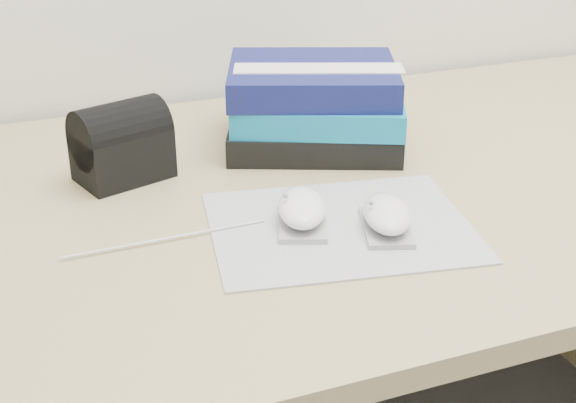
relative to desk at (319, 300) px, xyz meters
name	(u,v)px	position (x,y,z in m)	size (l,w,h in m)	color
desk	(319,300)	(0.00, 0.00, 0.00)	(1.60, 0.80, 0.73)	tan
mousepad	(340,227)	(-0.05, -0.19, 0.24)	(0.32, 0.25, 0.00)	gray
mouse_rear	(302,210)	(-0.10, -0.17, 0.26)	(0.09, 0.12, 0.04)	#A4A3A6
mouse_front	(387,216)	(-0.01, -0.22, 0.26)	(0.09, 0.11, 0.04)	#9C9C9E
usb_cable	(166,239)	(-0.26, -0.15, 0.24)	(0.00, 0.00, 0.25)	silver
book_stack	(315,106)	(0.02, 0.08, 0.30)	(0.31, 0.29, 0.13)	black
pouch	(121,142)	(-0.28, 0.06, 0.29)	(0.14, 0.12, 0.11)	black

